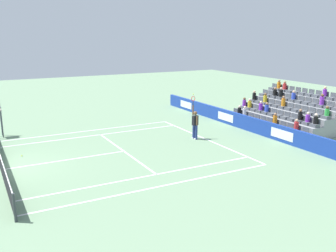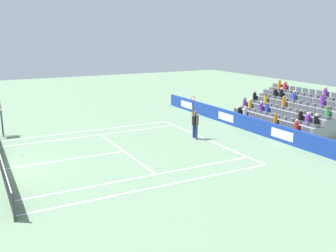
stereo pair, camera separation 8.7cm
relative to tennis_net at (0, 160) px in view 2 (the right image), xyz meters
The scene contains 14 objects.
ground_plane 0.49m from the tennis_net, ahead, with size 80.00×80.00×0.00m, color gray.
line_baseline 11.90m from the tennis_net, 90.00° to the right, with size 10.97×0.10×0.01m, color white.
line_service 6.42m from the tennis_net, 90.00° to the right, with size 8.23×0.10×0.01m, color white.
line_centre_service 3.24m from the tennis_net, 90.00° to the right, with size 0.10×6.40×0.01m, color white.
line_singles_sideline_left 7.25m from the tennis_net, 55.31° to the right, with size 0.10×11.89×0.01m, color white.
line_singles_sideline_right 7.25m from the tennis_net, 124.69° to the right, with size 0.10×11.89×0.01m, color white.
line_doubles_sideline_left 8.10m from the tennis_net, 47.30° to the right, with size 0.10×11.89×0.01m, color white.
line_doubles_sideline_right 8.10m from the tennis_net, 132.70° to the right, with size 0.10×11.89×0.01m, color white.
line_centre_mark 11.80m from the tennis_net, 90.00° to the right, with size 0.10×0.20×0.01m, color white.
sponsor_barrier 15.65m from the tennis_net, 90.00° to the right, with size 22.70×0.22×1.00m.
tennis_net is the anchor object (origin of this frame).
tennis_player 11.31m from the tennis_net, 88.42° to the right, with size 0.53×0.39×2.85m.
stadium_stand 19.21m from the tennis_net, 89.98° to the right, with size 7.44×4.75×2.98m.
loose_tennis_ball 2.17m from the tennis_net, 34.41° to the right, with size 0.07×0.07×0.07m, color #D1E533.
Camera 2 is at (-19.11, 0.91, 6.38)m, focal length 40.33 mm.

